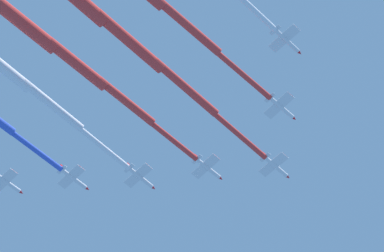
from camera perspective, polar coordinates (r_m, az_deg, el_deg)
name	(u,v)px	position (r m, az deg, el deg)	size (l,w,h in m)	color
jet_lead	(126,39)	(232.81, -3.95, 5.20)	(55.08, 69.36, 3.66)	silver
jet_port_inner	(75,63)	(238.08, -7.01, 3.76)	(49.23, 59.60, 3.68)	silver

